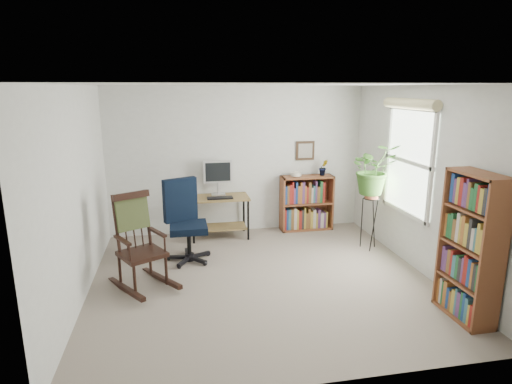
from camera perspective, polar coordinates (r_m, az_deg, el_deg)
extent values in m
cube|color=gray|center=(5.52, 0.80, -11.64)|extent=(4.20, 4.00, 0.00)
cube|color=silver|center=(4.98, 0.89, 14.13)|extent=(4.20, 4.00, 0.00)
cube|color=silver|center=(7.05, -2.45, 4.24)|extent=(4.20, 0.00, 2.40)
cube|color=silver|center=(3.27, 7.99, -7.33)|extent=(4.20, 0.00, 2.40)
cube|color=silver|center=(5.14, -22.77, -0.47)|extent=(0.00, 4.00, 2.40)
cube|color=silver|center=(5.90, 21.23, 1.42)|extent=(0.00, 4.00, 2.40)
cube|color=black|center=(6.71, -4.83, -0.79)|extent=(0.40, 0.15, 0.02)
imported|color=#346222|center=(6.36, 15.57, 6.15)|extent=(1.69, 1.88, 1.46)
imported|color=#346222|center=(7.27, 8.95, 2.64)|extent=(0.13, 0.24, 0.11)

